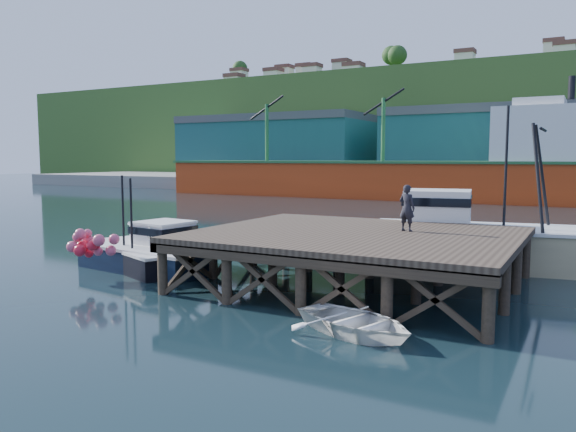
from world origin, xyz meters
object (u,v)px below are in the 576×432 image
Objects in this scene: trawler at (486,234)px; dinghy at (356,322)px; dockworker at (407,208)px; boat_navy at (149,251)px; boat_black at (144,250)px.

dinghy is at bearing -106.35° from trawler.
trawler is 6.22× the size of dockworker.
trawler is 3.02× the size of dinghy.
boat_navy is at bearing 27.42° from dockworker.
boat_black reaches higher than dinghy.
boat_navy reaches higher than dinghy.
trawler reaches higher than dinghy.
dockworker is at bearing 20.55° from boat_navy.
trawler is at bearing 50.70° from boat_black.
dinghy is 7.52m from dockworker.
boat_navy is 0.60× the size of trawler.
dinghy is at bearing -13.57° from boat_navy.
dinghy is (11.63, -4.38, -0.44)m from boat_navy.
trawler reaches higher than dockworker.
boat_navy is 1.81× the size of dinghy.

